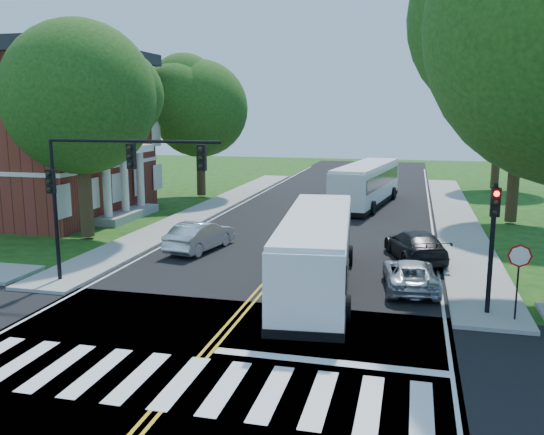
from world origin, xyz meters
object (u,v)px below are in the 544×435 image
(signal_ne, at_px, (493,231))
(bus_lead, at_px, (317,250))
(hatchback, at_px, (200,236))
(bus_follow, at_px, (366,184))
(suv, at_px, (410,274))
(signal_nw, at_px, (106,177))
(dark_sedan, at_px, (415,245))

(signal_ne, distance_m, bus_lead, 6.53)
(signal_ne, relative_size, hatchback, 0.99)
(hatchback, bearing_deg, bus_follow, -103.06)
(bus_lead, relative_size, suv, 2.72)
(signal_nw, xyz_separation_m, hatchback, (1.26, 6.52, -3.63))
(signal_nw, xyz_separation_m, bus_lead, (7.91, 1.70, -2.82))
(signal_nw, distance_m, bus_follow, 23.90)
(signal_ne, xyz_separation_m, bus_follow, (-5.93, 22.30, -1.34))
(signal_nw, distance_m, dark_sedan, 14.15)
(suv, xyz_separation_m, dark_sedan, (0.18, 4.61, 0.11))
(signal_ne, height_order, bus_lead, signal_ne)
(signal_nw, bearing_deg, bus_lead, 12.16)
(suv, bearing_deg, hatchback, -27.12)
(signal_nw, distance_m, hatchback, 7.57)
(bus_lead, distance_m, bus_follow, 20.61)
(bus_lead, bearing_deg, dark_sedan, -130.21)
(signal_nw, height_order, signal_ne, signal_nw)
(bus_follow, distance_m, dark_sedan, 15.62)
(bus_lead, relative_size, hatchback, 2.59)
(bus_lead, distance_m, dark_sedan, 6.64)
(hatchback, bearing_deg, suv, 169.07)
(signal_ne, bearing_deg, dark_sedan, 108.61)
(signal_ne, distance_m, bus_follow, 23.11)
(signal_nw, relative_size, hatchback, 1.61)
(bus_follow, xyz_separation_m, dark_sedan, (3.54, -15.19, -0.91))
(bus_lead, bearing_deg, hatchback, -41.41)
(bus_follow, relative_size, hatchback, 2.70)
(hatchback, height_order, dark_sedan, hatchback)
(signal_nw, height_order, bus_follow, signal_nw)
(signal_nw, distance_m, bus_lead, 8.57)
(signal_ne, height_order, dark_sedan, signal_ne)
(signal_ne, xyz_separation_m, dark_sedan, (-2.39, 7.11, -2.25))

